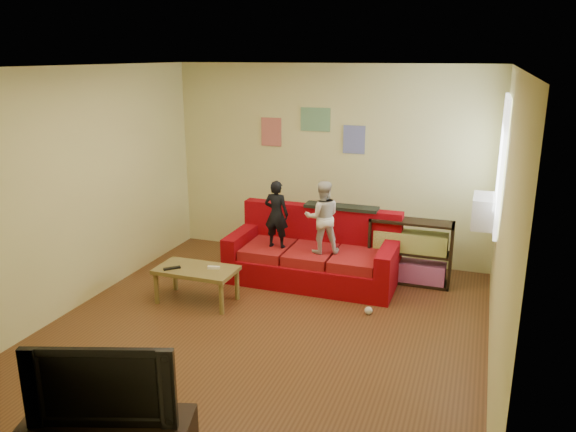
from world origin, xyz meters
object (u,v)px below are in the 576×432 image
(coffee_table, at_px, (196,273))
(television, at_px, (105,380))
(child_b, at_px, (322,217))
(child_a, at_px, (276,214))
(sofa, at_px, (314,256))
(bookshelf, at_px, (410,255))
(file_box, at_px, (365,284))

(coffee_table, xyz_separation_m, television, (0.79, -2.69, 0.36))
(child_b, bearing_deg, child_a, -22.89)
(sofa, height_order, bookshelf, sofa)
(coffee_table, relative_size, television, 0.93)
(coffee_table, bearing_deg, child_b, 37.21)
(child_a, bearing_deg, file_box, 176.91)
(bookshelf, bearing_deg, coffee_table, -147.76)
(sofa, relative_size, coffee_table, 2.28)
(sofa, bearing_deg, child_b, -49.42)
(child_b, distance_m, bookshelf, 1.25)
(file_box, relative_size, television, 0.38)
(child_b, distance_m, coffee_table, 1.65)
(sofa, xyz_separation_m, child_a, (-0.45, -0.17, 0.56))
(child_b, height_order, file_box, child_b)
(child_a, relative_size, child_b, 0.96)
(child_a, height_order, bookshelf, child_a)
(sofa, distance_m, child_b, 0.63)
(television, bearing_deg, bookshelf, 51.76)
(child_a, bearing_deg, coffee_table, 56.79)
(child_a, xyz_separation_m, file_box, (1.18, -0.09, -0.75))
(sofa, height_order, child_a, child_a)
(sofa, relative_size, child_b, 2.35)
(child_a, xyz_separation_m, child_b, (0.60, 0.00, 0.02))
(coffee_table, bearing_deg, television, -73.71)
(child_a, bearing_deg, sofa, -158.02)
(child_b, height_order, coffee_table, child_b)
(sofa, relative_size, television, 2.12)
(bookshelf, distance_m, file_box, 0.76)
(child_a, distance_m, file_box, 1.40)
(file_box, xyz_separation_m, television, (-1.04, -3.55, 0.59))
(child_b, xyz_separation_m, bookshelf, (1.02, 0.48, -0.53))
(child_a, relative_size, file_box, 2.29)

